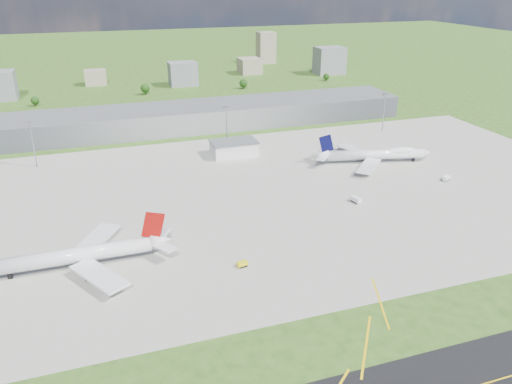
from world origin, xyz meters
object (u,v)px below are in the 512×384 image
object	(u,v)px
tug_yellow	(242,264)
airliner_blue_quad	(376,155)
airliner_red_twin	(81,255)
van_white_far	(446,178)
van_white_near	(356,200)

from	to	relation	value
tug_yellow	airliner_blue_quad	bearing A→B (deg)	27.73
airliner_blue_quad	tug_yellow	bearing A→B (deg)	-128.31
airliner_blue_quad	airliner_red_twin	bearing A→B (deg)	-144.78
van_white_far	van_white_near	bearing A→B (deg)	155.71
airliner_blue_quad	van_white_far	size ratio (longest dim) A/B	12.62
tug_yellow	van_white_near	size ratio (longest dim) A/B	0.73
van_white_far	tug_yellow	bearing A→B (deg)	166.85
airliner_blue_quad	tug_yellow	world-z (taller)	airliner_blue_quad
airliner_red_twin	van_white_near	world-z (taller)	airliner_red_twin
airliner_red_twin	airliner_blue_quad	xyz separation A→B (m)	(159.95, 63.12, -0.11)
airliner_blue_quad	van_white_near	world-z (taller)	airliner_blue_quad
airliner_red_twin	airliner_blue_quad	bearing A→B (deg)	-158.38
airliner_blue_quad	van_white_near	distance (m)	58.33
van_white_near	van_white_far	xyz separation A→B (m)	(58.07, 9.23, -0.11)
airliner_blue_quad	van_white_far	xyz separation A→B (m)	(20.87, -35.56, -3.61)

